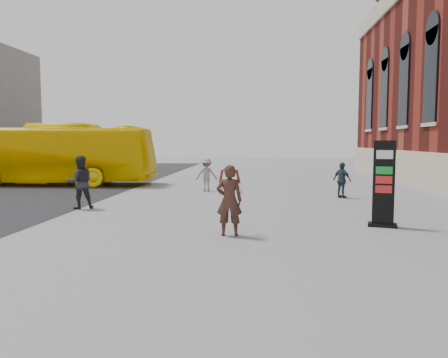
# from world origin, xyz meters

# --- Properties ---
(ground) EXTENTS (100.00, 100.00, 0.00)m
(ground) POSITION_xyz_m (0.00, 0.00, 0.00)
(ground) COLOR #9E9EA3
(info_pylon) EXTENTS (0.83, 0.55, 2.36)m
(info_pylon) POSITION_xyz_m (4.61, 1.93, 1.18)
(info_pylon) COLOR black
(info_pylon) RESTS_ON ground
(woman) EXTENTS (0.67, 0.61, 1.77)m
(woman) POSITION_xyz_m (0.49, 0.44, 0.91)
(woman) COLOR #331F15
(woman) RESTS_ON ground
(bus) EXTENTS (11.77, 3.19, 3.25)m
(bus) POSITION_xyz_m (-10.33, 12.30, 1.63)
(bus) COLOR #FBD602
(bus) RESTS_ON road
(pedestrian_a) EXTENTS (1.12, 1.04, 1.84)m
(pedestrian_a) POSITION_xyz_m (-4.97, 4.32, 0.92)
(pedestrian_a) COLOR #28292E
(pedestrian_a) RESTS_ON ground
(pedestrian_b) EXTENTS (1.02, 0.61, 1.55)m
(pedestrian_b) POSITION_xyz_m (-1.27, 10.03, 0.78)
(pedestrian_b) COLOR gray
(pedestrian_b) RESTS_ON ground
(pedestrian_c) EXTENTS (0.84, 0.89, 1.48)m
(pedestrian_c) POSITION_xyz_m (4.61, 8.00, 0.74)
(pedestrian_c) COLOR #2B3D4B
(pedestrian_c) RESTS_ON ground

